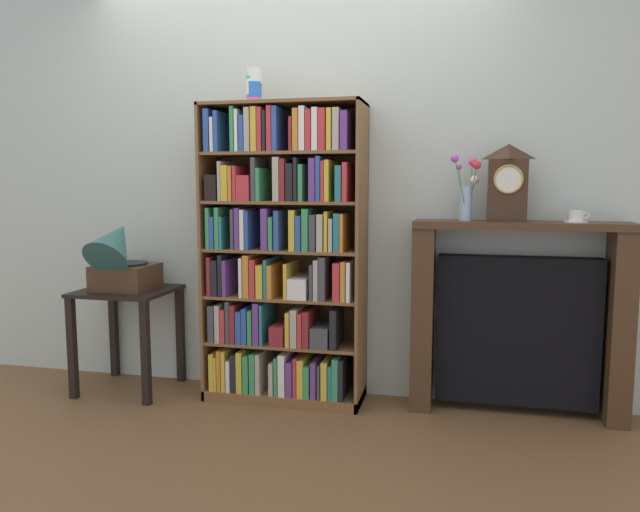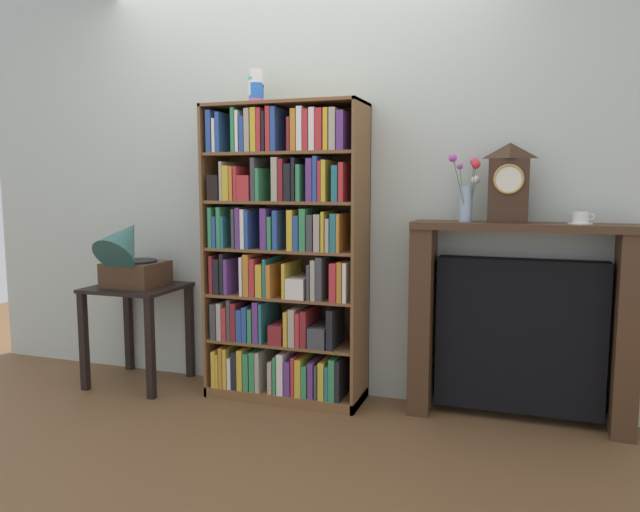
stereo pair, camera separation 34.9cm
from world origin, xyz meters
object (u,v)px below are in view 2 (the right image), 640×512
Objects in this scene: mantel_clock at (509,183)px; flower_vase at (467,193)px; bookshelf at (284,262)px; side_table_left at (138,309)px; cup_stack at (256,87)px; fireplace_mantel at (519,325)px; teacup_with_saucer at (581,218)px; gramophone at (130,255)px.

flower_vase is at bearing 179.58° from mantel_clock.
bookshelf reaches higher than side_table_left.
cup_stack reaches higher than fireplace_mantel.
bookshelf is at bearing -177.98° from teacup_with_saucer.
bookshelf is 13.68× the size of teacup_with_saucer.
fireplace_mantel is (2.33, 0.21, -0.31)m from gramophone.
flower_vase is (-0.21, 0.00, -0.06)m from mantel_clock.
fireplace_mantel is (1.50, 0.08, -1.32)m from cup_stack.
bookshelf reaches higher than teacup_with_saucer.
flower_vase is at bearing 2.81° from cup_stack.
flower_vase is at bearing -175.39° from fireplace_mantel.
bookshelf is 8.76× the size of cup_stack.
bookshelf is 1.12m from flower_vase.
flower_vase reaches higher than side_table_left.
cup_stack reaches higher than flower_vase.
fireplace_mantel is at bearing 3.41° from bookshelf.
mantel_clock is 3.27× the size of teacup_with_saucer.
side_table_left is at bearing -176.19° from bookshelf.
flower_vase reaches higher than gramophone.
teacup_with_saucer is (0.36, 0.00, -0.18)m from mantel_clock.
flower_vase is at bearing 3.43° from side_table_left.
fireplace_mantel is at bearing 3.17° from cup_stack.
bookshelf is 4.19× the size of mantel_clock.
side_table_left is at bearing -176.93° from mantel_clock.
flower_vase reaches higher than fireplace_mantel.
bookshelf is 3.50× the size of gramophone.
bookshelf is at bearing 3.81° from side_table_left.
bookshelf is 1.37m from fireplace_mantel.
bookshelf reaches higher than mantel_clock.
side_table_left is 5.01× the size of teacup_with_saucer.
side_table_left is at bearing 90.00° from gramophone.
fireplace_mantel is 0.65m from teacup_with_saucer.
bookshelf is at bearing 1.13° from cup_stack.
mantel_clock is (1.42, 0.06, -0.55)m from cup_stack.
side_table_left is at bearing -176.42° from fireplace_mantel.
teacup_with_saucer reaches higher than side_table_left.
gramophone is 3.91× the size of teacup_with_saucer.
cup_stack is at bearing -177.67° from mantel_clock.
gramophone is at bearing -174.96° from fireplace_mantel.
mantel_clock is at bearing 3.07° from side_table_left.
mantel_clock is at bearing -162.37° from fireplace_mantel.
bookshelf reaches higher than flower_vase.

